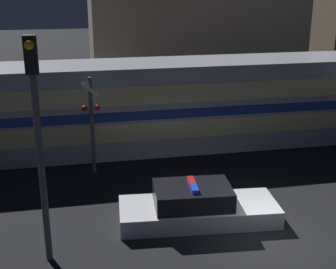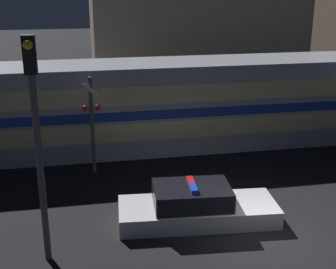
# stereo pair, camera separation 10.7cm
# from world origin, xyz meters

# --- Properties ---
(ground_plane) EXTENTS (120.00, 120.00, 0.00)m
(ground_plane) POSITION_xyz_m (0.00, 0.00, 0.00)
(ground_plane) COLOR black
(train) EXTENTS (23.49, 2.88, 3.76)m
(train) POSITION_xyz_m (-2.30, 8.28, 1.88)
(train) COLOR #999EA5
(train) RESTS_ON ground_plane
(police_car) EXTENTS (4.96, 2.17, 1.27)m
(police_car) POSITION_xyz_m (-1.82, 1.48, 0.46)
(police_car) COLOR silver
(police_car) RESTS_ON ground_plane
(crossing_signal_far) EXTENTS (0.68, 0.31, 3.71)m
(crossing_signal_far) POSITION_xyz_m (-4.72, 5.93, 2.03)
(crossing_signal_far) COLOR #4C4C51
(crossing_signal_far) RESTS_ON ground_plane
(traffic_light_corner) EXTENTS (0.30, 0.46, 5.90)m
(traffic_light_corner) POSITION_xyz_m (-6.20, 0.23, 3.63)
(traffic_light_corner) COLOR #4C4C51
(traffic_light_corner) RESTS_ON ground_plane
(building_left) EXTENTS (11.87, 5.42, 6.40)m
(building_left) POSITION_xyz_m (1.73, 15.86, 3.20)
(building_left) COLOR #726656
(building_left) RESTS_ON ground_plane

